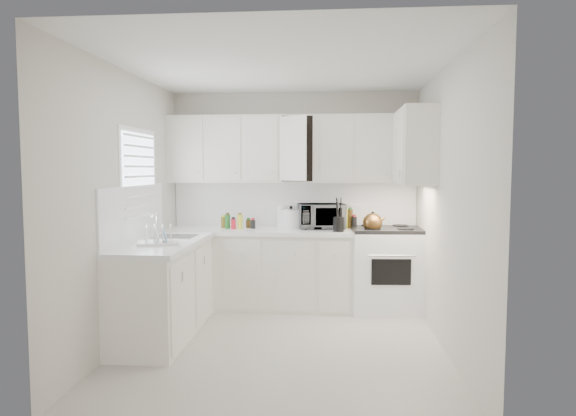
# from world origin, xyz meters

# --- Properties ---
(floor) EXTENTS (3.20, 3.20, 0.00)m
(floor) POSITION_xyz_m (0.00, 0.00, 0.00)
(floor) COLOR beige
(floor) RESTS_ON ground
(ceiling) EXTENTS (3.20, 3.20, 0.00)m
(ceiling) POSITION_xyz_m (0.00, 0.00, 2.60)
(ceiling) COLOR white
(ceiling) RESTS_ON ground
(wall_back) EXTENTS (3.00, 0.00, 3.00)m
(wall_back) POSITION_xyz_m (0.00, 1.60, 1.30)
(wall_back) COLOR beige
(wall_back) RESTS_ON ground
(wall_front) EXTENTS (3.00, 0.00, 3.00)m
(wall_front) POSITION_xyz_m (0.00, -1.60, 1.30)
(wall_front) COLOR beige
(wall_front) RESTS_ON ground
(wall_left) EXTENTS (0.00, 3.20, 3.20)m
(wall_left) POSITION_xyz_m (-1.50, 0.00, 1.30)
(wall_left) COLOR beige
(wall_left) RESTS_ON ground
(wall_right) EXTENTS (0.00, 3.20, 3.20)m
(wall_right) POSITION_xyz_m (1.50, 0.00, 1.30)
(wall_right) COLOR beige
(wall_right) RESTS_ON ground
(window_blinds) EXTENTS (0.06, 0.96, 1.06)m
(window_blinds) POSITION_xyz_m (-1.48, 0.35, 1.55)
(window_blinds) COLOR white
(window_blinds) RESTS_ON wall_left
(lower_cabinets_back) EXTENTS (2.22, 0.60, 0.90)m
(lower_cabinets_back) POSITION_xyz_m (-0.39, 1.30, 0.45)
(lower_cabinets_back) COLOR beige
(lower_cabinets_back) RESTS_ON floor
(lower_cabinets_left) EXTENTS (0.60, 1.60, 0.90)m
(lower_cabinets_left) POSITION_xyz_m (-1.20, 0.20, 0.45)
(lower_cabinets_left) COLOR beige
(lower_cabinets_left) RESTS_ON floor
(countertop_back) EXTENTS (2.24, 0.64, 0.05)m
(countertop_back) POSITION_xyz_m (-0.39, 1.29, 0.93)
(countertop_back) COLOR silver
(countertop_back) RESTS_ON lower_cabinets_back
(countertop_left) EXTENTS (0.64, 1.62, 0.05)m
(countertop_left) POSITION_xyz_m (-1.19, 0.20, 0.93)
(countertop_left) COLOR silver
(countertop_left) RESTS_ON lower_cabinets_left
(backsplash_back) EXTENTS (2.98, 0.02, 0.55)m
(backsplash_back) POSITION_xyz_m (0.00, 1.59, 1.23)
(backsplash_back) COLOR silver
(backsplash_back) RESTS_ON wall_back
(backsplash_left) EXTENTS (0.02, 1.60, 0.55)m
(backsplash_left) POSITION_xyz_m (-1.49, 0.20, 1.23)
(backsplash_left) COLOR silver
(backsplash_left) RESTS_ON wall_left
(upper_cabinets_back) EXTENTS (3.00, 0.33, 0.80)m
(upper_cabinets_back) POSITION_xyz_m (0.00, 1.44, 1.50)
(upper_cabinets_back) COLOR beige
(upper_cabinets_back) RESTS_ON wall_back
(upper_cabinets_right) EXTENTS (0.33, 0.90, 0.80)m
(upper_cabinets_right) POSITION_xyz_m (1.33, 0.82, 1.50)
(upper_cabinets_right) COLOR beige
(upper_cabinets_right) RESTS_ON wall_right
(sink) EXTENTS (0.42, 0.38, 0.30)m
(sink) POSITION_xyz_m (-1.19, 0.55, 1.07)
(sink) COLOR gray
(sink) RESTS_ON countertop_left
(stove) EXTENTS (0.85, 0.71, 1.25)m
(stove) POSITION_xyz_m (1.11, 1.31, 0.63)
(stove) COLOR white
(stove) RESTS_ON floor
(tea_kettle) EXTENTS (0.30, 0.27, 0.26)m
(tea_kettle) POSITION_xyz_m (0.93, 1.15, 1.07)
(tea_kettle) COLOR brown
(tea_kettle) RESTS_ON stove
(frying_pan) EXTENTS (0.38, 0.49, 0.04)m
(frying_pan) POSITION_xyz_m (1.29, 1.47, 0.96)
(frying_pan) COLOR black
(frying_pan) RESTS_ON stove
(microwave) EXTENTS (0.59, 0.40, 0.36)m
(microwave) POSITION_xyz_m (0.34, 1.42, 1.13)
(microwave) COLOR gray
(microwave) RESTS_ON countertop_back
(rice_cooker) EXTENTS (0.27, 0.27, 0.27)m
(rice_cooker) POSITION_xyz_m (-0.02, 1.42, 1.08)
(rice_cooker) COLOR white
(rice_cooker) RESTS_ON countertop_back
(paper_towel) EXTENTS (0.12, 0.12, 0.27)m
(paper_towel) POSITION_xyz_m (-0.14, 1.46, 1.08)
(paper_towel) COLOR white
(paper_towel) RESTS_ON countertop_back
(utensil_crock) EXTENTS (0.16, 0.16, 0.40)m
(utensil_crock) POSITION_xyz_m (0.54, 1.11, 1.15)
(utensil_crock) COLOR black
(utensil_crock) RESTS_ON countertop_back
(dish_rack) EXTENTS (0.44, 0.38, 0.21)m
(dish_rack) POSITION_xyz_m (-1.18, -0.00, 1.05)
(dish_rack) COLOR white
(dish_rack) RESTS_ON countertop_left
(spice_left_0) EXTENTS (0.06, 0.06, 0.13)m
(spice_left_0) POSITION_xyz_m (-0.85, 1.42, 1.02)
(spice_left_0) COLOR olive
(spice_left_0) RESTS_ON countertop_back
(spice_left_1) EXTENTS (0.06, 0.06, 0.13)m
(spice_left_1) POSITION_xyz_m (-0.78, 1.33, 1.02)
(spice_left_1) COLOR #246D28
(spice_left_1) RESTS_ON countertop_back
(spice_left_2) EXTENTS (0.06, 0.06, 0.13)m
(spice_left_2) POSITION_xyz_m (-0.70, 1.42, 1.02)
(spice_left_2) COLOR red
(spice_left_2) RESTS_ON countertop_back
(spice_left_3) EXTENTS (0.06, 0.06, 0.13)m
(spice_left_3) POSITION_xyz_m (-0.62, 1.33, 1.02)
(spice_left_3) COLOR yellow
(spice_left_3) RESTS_ON countertop_back
(spice_left_4) EXTENTS (0.06, 0.06, 0.13)m
(spice_left_4) POSITION_xyz_m (-0.55, 1.42, 1.02)
(spice_left_4) COLOR #513717
(spice_left_4) RESTS_ON countertop_back
(spice_left_5) EXTENTS (0.06, 0.06, 0.13)m
(spice_left_5) POSITION_xyz_m (-0.47, 1.33, 1.02)
(spice_left_5) COLOR black
(spice_left_5) RESTS_ON countertop_back
(sauce_right_0) EXTENTS (0.06, 0.06, 0.19)m
(sauce_right_0) POSITION_xyz_m (0.58, 1.46, 1.05)
(sauce_right_0) COLOR red
(sauce_right_0) RESTS_ON countertop_back
(sauce_right_1) EXTENTS (0.06, 0.06, 0.19)m
(sauce_right_1) POSITION_xyz_m (0.64, 1.40, 1.05)
(sauce_right_1) COLOR yellow
(sauce_right_1) RESTS_ON countertop_back
(sauce_right_2) EXTENTS (0.06, 0.06, 0.19)m
(sauce_right_2) POSITION_xyz_m (0.69, 1.46, 1.05)
(sauce_right_2) COLOR #513717
(sauce_right_2) RESTS_ON countertop_back
(sauce_right_3) EXTENTS (0.06, 0.06, 0.19)m
(sauce_right_3) POSITION_xyz_m (0.74, 1.40, 1.05)
(sauce_right_3) COLOR black
(sauce_right_3) RESTS_ON countertop_back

